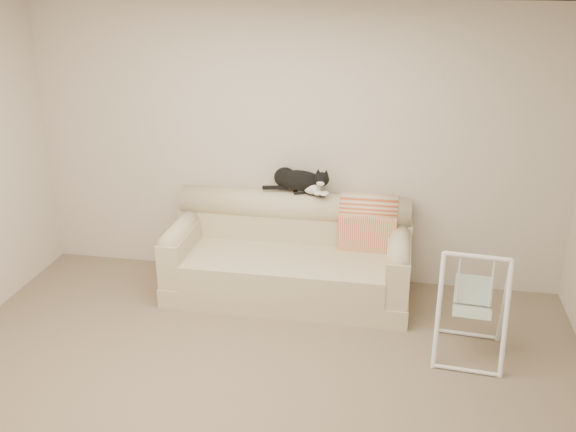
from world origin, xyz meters
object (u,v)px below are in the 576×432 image
object	(u,v)px
sofa	(289,257)
baby_swing	(472,305)
remote_b	(316,194)
tuxedo_cat	(300,181)
remote_a	(303,192)

from	to	relation	value
sofa	baby_swing	bearing A→B (deg)	-26.01
baby_swing	remote_b	bearing A→B (deg)	144.32
remote_b	baby_swing	bearing A→B (deg)	-35.68
remote_b	tuxedo_cat	world-z (taller)	tuxedo_cat
remote_a	baby_swing	bearing A→B (deg)	-34.25
tuxedo_cat	baby_swing	distance (m)	1.92
tuxedo_cat	remote_b	bearing A→B (deg)	-16.36
sofa	tuxedo_cat	bearing A→B (deg)	78.73
tuxedo_cat	baby_swing	size ratio (longest dim) A/B	0.74
sofa	remote_a	size ratio (longest dim) A/B	11.85
sofa	tuxedo_cat	size ratio (longest dim) A/B	3.44
sofa	remote_b	bearing A→B (deg)	44.29
sofa	baby_swing	distance (m)	1.74
remote_b	tuxedo_cat	size ratio (longest dim) A/B	0.28
sofa	remote_b	distance (m)	0.63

